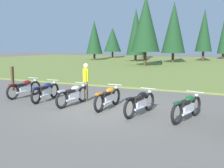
% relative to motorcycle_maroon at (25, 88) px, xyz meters
% --- Properties ---
extents(ground_plane, '(140.00, 140.00, 0.00)m').
position_rel_motorcycle_maroon_xyz_m(ground_plane, '(4.56, -0.55, -0.44)').
color(ground_plane, '#605B54').
extents(grass_moorland, '(80.00, 44.00, 0.10)m').
position_rel_motorcycle_maroon_xyz_m(grass_moorland, '(4.56, 26.45, -0.39)').
color(grass_moorland, olive).
rests_on(grass_moorland, ground).
extents(forest_treeline, '(40.31, 25.32, 9.03)m').
position_rel_motorcycle_maroon_xyz_m(forest_treeline, '(5.95, 30.92, 4.03)').
color(forest_treeline, '#47331E').
rests_on(forest_treeline, ground).
extents(motorcycle_maroon, '(0.62, 2.10, 0.88)m').
position_rel_motorcycle_maroon_xyz_m(motorcycle_maroon, '(0.00, 0.00, 0.00)').
color(motorcycle_maroon, black).
rests_on(motorcycle_maroon, ground).
extents(motorcycle_navy, '(0.62, 2.10, 0.88)m').
position_rel_motorcycle_maroon_xyz_m(motorcycle_navy, '(1.47, -0.26, 0.00)').
color(motorcycle_navy, black).
rests_on(motorcycle_navy, ground).
extents(motorcycle_silver, '(0.62, 2.10, 0.88)m').
position_rel_motorcycle_maroon_xyz_m(motorcycle_silver, '(3.05, -0.50, 0.00)').
color(motorcycle_silver, black).
rests_on(motorcycle_silver, ground).
extents(motorcycle_orange, '(0.62, 2.10, 0.88)m').
position_rel_motorcycle_maroon_xyz_m(motorcycle_orange, '(4.60, -0.40, 0.00)').
color(motorcycle_orange, black).
rests_on(motorcycle_orange, ground).
extents(motorcycle_black, '(0.66, 2.08, 0.88)m').
position_rel_motorcycle_maroon_xyz_m(motorcycle_black, '(6.04, -0.77, 0.00)').
color(motorcycle_black, black).
rests_on(motorcycle_black, ground).
extents(motorcycle_british_green, '(0.80, 2.05, 0.88)m').
position_rel_motorcycle_maroon_xyz_m(motorcycle_british_green, '(7.67, -0.77, 0.00)').
color(motorcycle_british_green, black).
rests_on(motorcycle_british_green, ground).
extents(rider_with_back_turned, '(0.35, 0.51, 1.67)m').
position_rel_motorcycle_maroon_xyz_m(rider_with_back_turned, '(3.09, 0.49, 0.51)').
color(rider_with_back_turned, '#4C4233').
rests_on(rider_with_back_turned, ground).
extents(trail_marker_post, '(0.12, 0.12, 1.31)m').
position_rel_motorcycle_maroon_xyz_m(trail_marker_post, '(-1.96, 1.20, 0.22)').
color(trail_marker_post, '#47331E').
rests_on(trail_marker_post, ground).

